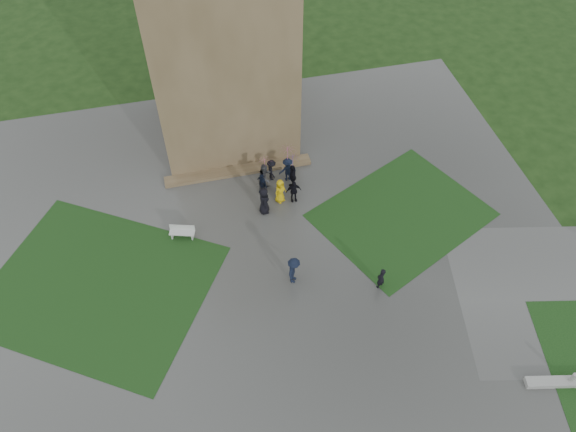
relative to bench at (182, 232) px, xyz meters
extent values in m
plane|color=black|center=(3.88, -6.30, -0.44)|extent=(120.00, 120.00, 0.00)
cube|color=#3A3B38|center=(3.88, -4.30, -0.43)|extent=(34.00, 34.00, 0.02)
cube|color=#143312|center=(-4.62, -2.30, -0.41)|extent=(14.10, 13.46, 0.01)
cube|color=#143312|center=(12.38, -1.30, -0.41)|extent=(11.12, 10.15, 0.01)
cube|color=brown|center=(3.88, 4.30, -0.31)|extent=(9.00, 0.80, 0.22)
cylinder|color=gray|center=(16.14, -12.60, 0.01)|extent=(0.20, 0.20, 0.90)
cube|color=beige|center=(-0.02, -0.06, -0.01)|extent=(1.45, 0.80, 0.06)
cube|color=beige|center=(-0.55, 0.10, -0.22)|extent=(0.18, 0.38, 0.39)
cube|color=beige|center=(0.52, -0.22, -0.22)|extent=(0.18, 0.38, 0.39)
cube|color=beige|center=(0.04, 0.14, 0.21)|extent=(1.35, 0.44, 0.37)
imported|color=black|center=(6.80, 2.29, 0.48)|extent=(0.75, 1.13, 1.78)
imported|color=black|center=(6.67, 3.01, 0.40)|extent=(1.10, 0.63, 1.63)
imported|color=black|center=(5.74, 3.26, 0.32)|extent=(0.55, 0.98, 1.47)
imported|color=#393A3E|center=(5.21, 2.53, 0.56)|extent=(1.05, 1.05, 1.95)
imported|color=black|center=(4.96, 2.26, 0.35)|extent=(0.82, 1.02, 1.52)
imported|color=black|center=(4.77, 0.78, 0.51)|extent=(0.66, 0.93, 1.84)
imported|color=gold|center=(5.85, 1.40, 0.40)|extent=(0.96, 0.89, 1.63)
imported|color=black|center=(6.61, 1.26, 0.35)|extent=(0.91, 0.53, 1.53)
imported|color=#E25DA4|center=(5.21, 2.53, 1.61)|extent=(0.90, 0.90, 0.82)
imported|color=#65399D|center=(6.80, 2.29, 1.70)|extent=(1.01, 1.01, 0.92)
imported|color=black|center=(4.77, 0.78, 1.53)|extent=(0.82, 0.82, 0.75)
imported|color=#E25DA4|center=(6.67, 3.01, 1.66)|extent=(1.09, 1.09, 1.00)
imported|color=black|center=(5.28, -4.24, 0.45)|extent=(1.06, 1.26, 1.74)
imported|color=black|center=(9.50, -5.63, 0.31)|extent=(0.63, 0.56, 1.44)
camera|label=1|loc=(1.20, -20.24, 23.94)|focal=35.00mm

